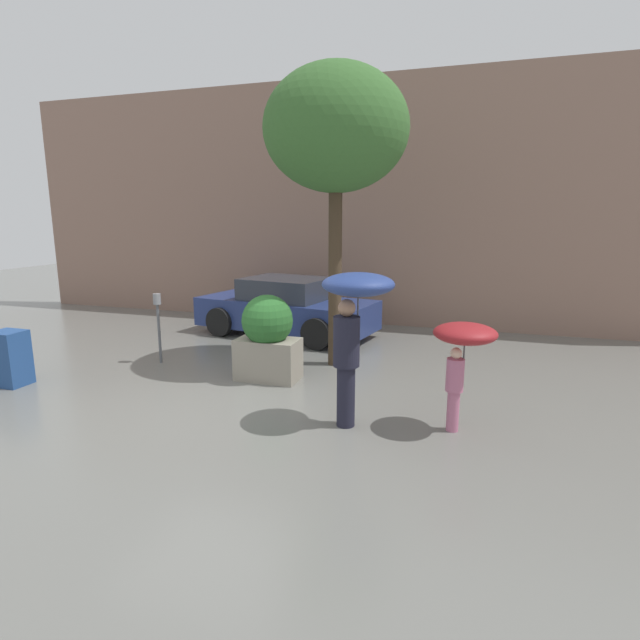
{
  "coord_description": "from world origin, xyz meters",
  "views": [
    {
      "loc": [
        3.6,
        -5.99,
        2.71
      ],
      "look_at": [
        1.17,
        1.6,
        1.05
      ],
      "focal_mm": 28.0,
      "sensor_mm": 36.0,
      "label": 1
    }
  ],
  "objects_px": {
    "parking_meter": "(158,314)",
    "parked_car_near": "(286,308)",
    "street_tree": "(336,131)",
    "person_child": "(463,344)",
    "newspaper_box": "(10,358)",
    "planter_box": "(268,336)",
    "person_adult": "(354,310)"
  },
  "relations": [
    {
      "from": "parking_meter",
      "to": "parked_car_near",
      "type": "bearing_deg",
      "value": 63.69
    },
    {
      "from": "parked_car_near",
      "to": "street_tree",
      "type": "bearing_deg",
      "value": -128.19
    },
    {
      "from": "person_child",
      "to": "street_tree",
      "type": "bearing_deg",
      "value": 111.06
    },
    {
      "from": "parked_car_near",
      "to": "street_tree",
      "type": "distance_m",
      "value": 4.38
    },
    {
      "from": "street_tree",
      "to": "newspaper_box",
      "type": "distance_m",
      "value": 6.57
    },
    {
      "from": "newspaper_box",
      "to": "person_child",
      "type": "bearing_deg",
      "value": 3.14
    },
    {
      "from": "parked_car_near",
      "to": "person_child",
      "type": "bearing_deg",
      "value": -126.25
    },
    {
      "from": "planter_box",
      "to": "parking_meter",
      "type": "xyz_separation_m",
      "value": [
        -2.32,
        0.27,
        0.2
      ]
    },
    {
      "from": "street_tree",
      "to": "planter_box",
      "type": "bearing_deg",
      "value": -125.13
    },
    {
      "from": "planter_box",
      "to": "parking_meter",
      "type": "height_order",
      "value": "planter_box"
    },
    {
      "from": "parked_car_near",
      "to": "street_tree",
      "type": "xyz_separation_m",
      "value": [
        1.74,
        -1.96,
        3.51
      ]
    },
    {
      "from": "person_adult",
      "to": "parking_meter",
      "type": "bearing_deg",
      "value": 119.44
    },
    {
      "from": "person_adult",
      "to": "newspaper_box",
      "type": "relative_size",
      "value": 2.24
    },
    {
      "from": "person_child",
      "to": "street_tree",
      "type": "height_order",
      "value": "street_tree"
    },
    {
      "from": "parked_car_near",
      "to": "newspaper_box",
      "type": "relative_size",
      "value": 4.8
    },
    {
      "from": "planter_box",
      "to": "street_tree",
      "type": "bearing_deg",
      "value": 54.87
    },
    {
      "from": "person_adult",
      "to": "parked_car_near",
      "type": "bearing_deg",
      "value": 82.42
    },
    {
      "from": "street_tree",
      "to": "parking_meter",
      "type": "height_order",
      "value": "street_tree"
    },
    {
      "from": "planter_box",
      "to": "person_adult",
      "type": "relative_size",
      "value": 0.72
    },
    {
      "from": "person_adult",
      "to": "parked_car_near",
      "type": "height_order",
      "value": "person_adult"
    },
    {
      "from": "planter_box",
      "to": "parked_car_near",
      "type": "xyz_separation_m",
      "value": [
        -0.91,
        3.13,
        -0.12
      ]
    },
    {
      "from": "person_adult",
      "to": "person_child",
      "type": "relative_size",
      "value": 1.43
    },
    {
      "from": "person_child",
      "to": "street_tree",
      "type": "relative_size",
      "value": 0.27
    },
    {
      "from": "parked_car_near",
      "to": "newspaper_box",
      "type": "xyz_separation_m",
      "value": [
        -2.98,
        -4.68,
        -0.17
      ]
    },
    {
      "from": "parked_car_near",
      "to": "planter_box",
      "type": "bearing_deg",
      "value": -153.57
    },
    {
      "from": "person_child",
      "to": "newspaper_box",
      "type": "relative_size",
      "value": 1.57
    },
    {
      "from": "person_adult",
      "to": "person_child",
      "type": "distance_m",
      "value": 1.42
    },
    {
      "from": "person_child",
      "to": "parking_meter",
      "type": "xyz_separation_m",
      "value": [
        -5.49,
        1.43,
        -0.21
      ]
    },
    {
      "from": "planter_box",
      "to": "person_child",
      "type": "xyz_separation_m",
      "value": [
        3.17,
        -1.16,
        0.41
      ]
    },
    {
      "from": "person_child",
      "to": "newspaper_box",
      "type": "height_order",
      "value": "person_child"
    },
    {
      "from": "person_child",
      "to": "parking_meter",
      "type": "height_order",
      "value": "person_child"
    },
    {
      "from": "person_adult",
      "to": "person_child",
      "type": "height_order",
      "value": "person_adult"
    }
  ]
}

